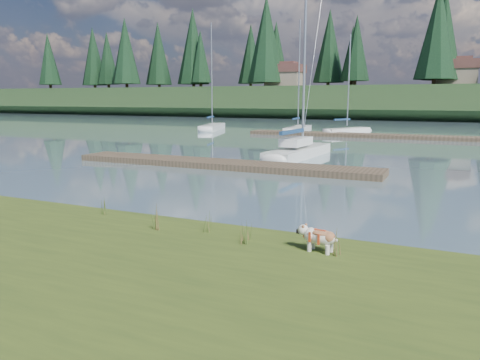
% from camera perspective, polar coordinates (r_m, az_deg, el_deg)
% --- Properties ---
extents(ground, '(200.00, 200.00, 0.00)m').
position_cam_1_polar(ground, '(42.13, 15.76, 5.01)').
color(ground, gray).
rests_on(ground, ground).
extents(bank, '(60.00, 9.00, 0.35)m').
position_cam_1_polar(bank, '(9.15, -24.22, -11.64)').
color(bank, '#3D4F1A').
rests_on(bank, ground).
extents(ridge, '(200.00, 20.00, 5.00)m').
position_cam_1_polar(ridge, '(84.73, 20.56, 8.79)').
color(ridge, '#1F3419').
rests_on(ridge, ground).
extents(bulldog, '(0.85, 0.41, 0.51)m').
position_cam_1_polar(bulldog, '(9.58, 9.62, -6.78)').
color(bulldog, silver).
rests_on(bulldog, bank).
extents(sailboat_main, '(2.06, 7.88, 11.32)m').
position_cam_1_polar(sailboat_main, '(27.68, 7.58, 3.74)').
color(sailboat_main, white).
rests_on(sailboat_main, ground).
extents(dock_near, '(16.00, 2.00, 0.30)m').
position_cam_1_polar(dock_near, '(23.27, -2.53, 1.96)').
color(dock_near, '#4C3D2C').
rests_on(dock_near, ground).
extents(dock_far, '(26.00, 2.20, 0.30)m').
position_cam_1_polar(dock_far, '(41.85, 18.48, 5.05)').
color(dock_far, '#4C3D2C').
rests_on(dock_far, ground).
extents(sailboat_bg_0, '(3.55, 7.76, 11.12)m').
position_cam_1_polar(sailboat_bg_0, '(50.85, -3.24, 6.53)').
color(sailboat_bg_0, white).
rests_on(sailboat_bg_0, ground).
extents(sailboat_bg_1, '(2.01, 7.33, 10.88)m').
position_cam_1_polar(sailboat_bg_1, '(47.60, 7.24, 6.24)').
color(sailboat_bg_1, white).
rests_on(sailboat_bg_1, ground).
extents(sailboat_bg_2, '(3.97, 5.79, 9.22)m').
position_cam_1_polar(sailboat_bg_2, '(45.78, 13.33, 5.91)').
color(sailboat_bg_2, white).
rests_on(sailboat_bg_2, ground).
extents(weed_0, '(0.17, 0.14, 0.66)m').
position_cam_1_polar(weed_0, '(11.12, -10.38, -4.65)').
color(weed_0, '#475B23').
rests_on(weed_0, bank).
extents(weed_1, '(0.17, 0.14, 0.48)m').
position_cam_1_polar(weed_1, '(10.85, -3.73, -5.29)').
color(weed_1, '#475B23').
rests_on(weed_1, bank).
extents(weed_2, '(0.17, 0.14, 0.55)m').
position_cam_1_polar(weed_2, '(9.94, 0.65, -6.54)').
color(weed_2, '#475B23').
rests_on(weed_2, bank).
extents(weed_3, '(0.17, 0.14, 0.59)m').
position_cam_1_polar(weed_3, '(12.87, -16.52, -3.03)').
color(weed_3, '#475B23').
rests_on(weed_3, bank).
extents(weed_4, '(0.17, 0.14, 0.45)m').
position_cam_1_polar(weed_4, '(10.19, 0.92, -6.36)').
color(weed_4, '#475B23').
rests_on(weed_4, bank).
extents(weed_5, '(0.17, 0.14, 0.52)m').
position_cam_1_polar(weed_5, '(9.42, 12.04, -7.78)').
color(weed_5, '#475B23').
rests_on(weed_5, bank).
extents(mud_lip, '(60.00, 0.50, 0.14)m').
position_cam_1_polar(mud_lip, '(12.32, -8.59, -5.83)').
color(mud_lip, '#33281C').
rests_on(mud_lip, ground).
extents(conifer_0, '(5.72, 5.72, 14.15)m').
position_cam_1_polar(conifer_0, '(100.17, -13.78, 15.04)').
color(conifer_0, '#382619').
rests_on(conifer_0, ridge).
extents(conifer_1, '(4.40, 4.40, 11.30)m').
position_cam_1_polar(conifer_1, '(95.04, -4.84, 14.75)').
color(conifer_1, '#382619').
rests_on(conifer_1, ridge).
extents(conifer_2, '(6.60, 6.60, 16.05)m').
position_cam_1_polar(conifer_2, '(86.11, 3.21, 16.78)').
color(conifer_2, '#382619').
rests_on(conifer_2, ridge).
extents(conifer_3, '(4.84, 4.84, 12.25)m').
position_cam_1_polar(conifer_3, '(85.51, 13.97, 15.33)').
color(conifer_3, '#382619').
rests_on(conifer_3, ridge).
extents(conifer_4, '(6.16, 6.16, 15.10)m').
position_cam_1_polar(conifer_4, '(78.16, 22.92, 16.39)').
color(conifer_4, '#382619').
rests_on(conifer_4, ridge).
extents(house_0, '(6.30, 5.30, 4.65)m').
position_cam_1_polar(house_0, '(86.43, 5.56, 12.58)').
color(house_0, gray).
rests_on(house_0, ridge).
extents(house_1, '(6.30, 5.30, 4.65)m').
position_cam_1_polar(house_1, '(82.57, 24.90, 11.83)').
color(house_1, gray).
rests_on(house_1, ridge).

